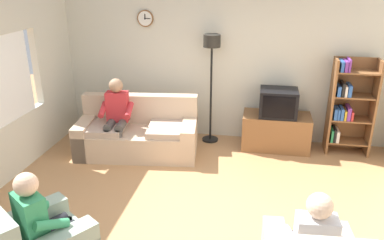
# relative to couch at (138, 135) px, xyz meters

# --- Properties ---
(ground_plane) EXTENTS (12.00, 12.00, 0.00)m
(ground_plane) POSITION_rel_couch_xyz_m (1.28, -1.66, -0.31)
(ground_plane) COLOR #B27F51
(back_wall_assembly) EXTENTS (6.20, 0.17, 2.70)m
(back_wall_assembly) POSITION_rel_couch_xyz_m (1.28, 1.00, 1.04)
(back_wall_assembly) COLOR beige
(back_wall_assembly) RESTS_ON ground_plane
(couch) EXTENTS (1.99, 1.10, 0.90)m
(couch) POSITION_rel_couch_xyz_m (0.00, 0.00, 0.00)
(couch) COLOR tan
(couch) RESTS_ON ground_plane
(tv_stand) EXTENTS (1.10, 0.56, 0.59)m
(tv_stand) POSITION_rel_couch_xyz_m (2.21, 0.59, -0.02)
(tv_stand) COLOR brown
(tv_stand) RESTS_ON ground_plane
(tv) EXTENTS (0.60, 0.49, 0.44)m
(tv) POSITION_rel_couch_xyz_m (2.21, 0.57, 0.50)
(tv) COLOR black
(tv) RESTS_ON tv_stand
(bookshelf) EXTENTS (0.68, 0.36, 1.56)m
(bookshelf) POSITION_rel_couch_xyz_m (3.30, 0.67, 0.48)
(bookshelf) COLOR brown
(bookshelf) RESTS_ON ground_plane
(floor_lamp) EXTENTS (0.28, 0.28, 1.85)m
(floor_lamp) POSITION_rel_couch_xyz_m (1.09, 0.69, 1.14)
(floor_lamp) COLOR black
(floor_lamp) RESTS_ON ground_plane
(person_on_couch) EXTENTS (0.55, 0.57, 1.24)m
(person_on_couch) POSITION_rel_couch_xyz_m (-0.30, -0.11, 0.39)
(person_on_couch) COLOR red
(person_on_couch) RESTS_ON ground_plane
(person_in_left_armchair) EXTENTS (0.61, 0.64, 1.12)m
(person_in_left_armchair) POSITION_rel_couch_xyz_m (-0.06, -2.72, 0.29)
(person_in_left_armchair) COLOR #338C59
(person_in_left_armchair) RESTS_ON ground_plane
(person_in_right_armchair) EXTENTS (0.53, 0.56, 1.12)m
(person_in_right_armchair) POSITION_rel_couch_xyz_m (2.44, -2.57, 0.29)
(person_in_right_armchair) COLOR silver
(person_in_right_armchair) RESTS_ON ground_plane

